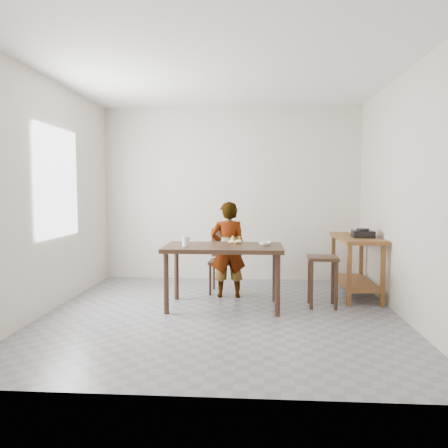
# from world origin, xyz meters

# --- Properties ---
(floor) EXTENTS (4.00, 4.00, 0.04)m
(floor) POSITION_xyz_m (0.00, 0.00, -0.02)
(floor) COLOR slate
(floor) RESTS_ON ground
(ceiling) EXTENTS (4.00, 4.00, 0.04)m
(ceiling) POSITION_xyz_m (0.00, 0.00, 2.72)
(ceiling) COLOR white
(ceiling) RESTS_ON wall_back
(wall_back) EXTENTS (4.00, 0.04, 2.70)m
(wall_back) POSITION_xyz_m (0.00, 2.02, 1.35)
(wall_back) COLOR beige
(wall_back) RESTS_ON ground
(wall_front) EXTENTS (4.00, 0.04, 2.70)m
(wall_front) POSITION_xyz_m (0.00, -2.02, 1.35)
(wall_front) COLOR beige
(wall_front) RESTS_ON ground
(wall_left) EXTENTS (0.04, 4.00, 2.70)m
(wall_left) POSITION_xyz_m (-2.02, 0.00, 1.35)
(wall_left) COLOR beige
(wall_left) RESTS_ON ground
(wall_right) EXTENTS (0.04, 4.00, 2.70)m
(wall_right) POSITION_xyz_m (2.02, 0.00, 1.35)
(wall_right) COLOR beige
(wall_right) RESTS_ON ground
(window_pane) EXTENTS (0.02, 1.10, 1.30)m
(window_pane) POSITION_xyz_m (-1.97, 0.20, 1.50)
(window_pane) COLOR white
(window_pane) RESTS_ON wall_left
(dining_table) EXTENTS (1.40, 0.80, 0.75)m
(dining_table) POSITION_xyz_m (0.00, 0.30, 0.38)
(dining_table) COLOR #362317
(dining_table) RESTS_ON floor
(prep_counter) EXTENTS (0.50, 1.20, 0.80)m
(prep_counter) POSITION_xyz_m (1.72, 1.00, 0.40)
(prep_counter) COLOR brown
(prep_counter) RESTS_ON floor
(child) EXTENTS (0.49, 0.35, 1.26)m
(child) POSITION_xyz_m (0.02, 0.82, 0.63)
(child) COLOR silver
(child) RESTS_ON floor
(dining_chair) EXTENTS (0.44, 0.44, 0.87)m
(dining_chair) POSITION_xyz_m (-0.03, 1.06, 0.43)
(dining_chair) COLOR #362317
(dining_chair) RESTS_ON floor
(stool) EXTENTS (0.36, 0.36, 0.61)m
(stool) POSITION_xyz_m (1.19, 0.41, 0.31)
(stool) COLOR #362317
(stool) RESTS_ON floor
(glass_tumbler) EXTENTS (0.11, 0.11, 0.11)m
(glass_tumbler) POSITION_xyz_m (-0.44, 0.22, 0.81)
(glass_tumbler) COLOR silver
(glass_tumbler) RESTS_ON dining_table
(small_bowl) EXTENTS (0.17, 0.17, 0.05)m
(small_bowl) POSITION_xyz_m (0.49, 0.32, 0.77)
(small_bowl) COLOR white
(small_bowl) RESTS_ON dining_table
(banana) EXTENTS (0.21, 0.16, 0.07)m
(banana) POSITION_xyz_m (0.13, 0.47, 0.78)
(banana) COLOR #F5C449
(banana) RESTS_ON dining_table
(serving_bowl) EXTENTS (0.25, 0.25, 0.05)m
(serving_bowl) POSITION_xyz_m (1.75, 1.23, 0.83)
(serving_bowl) COLOR white
(serving_bowl) RESTS_ON prep_counter
(gas_burner) EXTENTS (0.28, 0.28, 0.09)m
(gas_burner) POSITION_xyz_m (1.77, 0.86, 0.84)
(gas_burner) COLOR black
(gas_burner) RESTS_ON prep_counter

